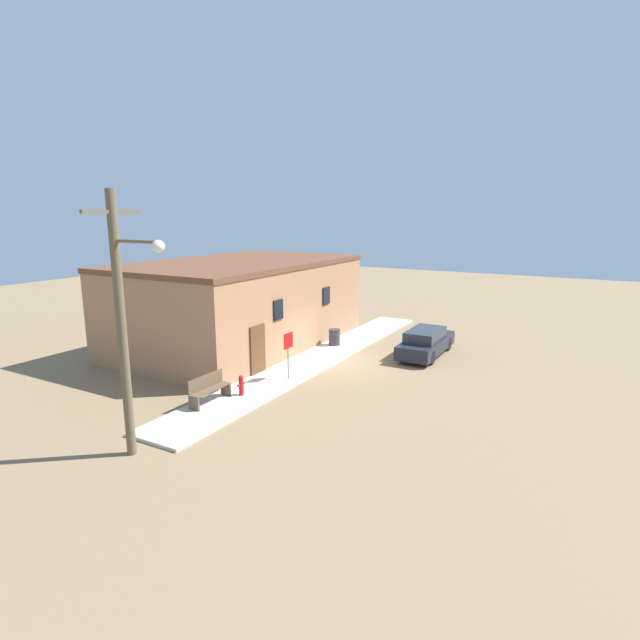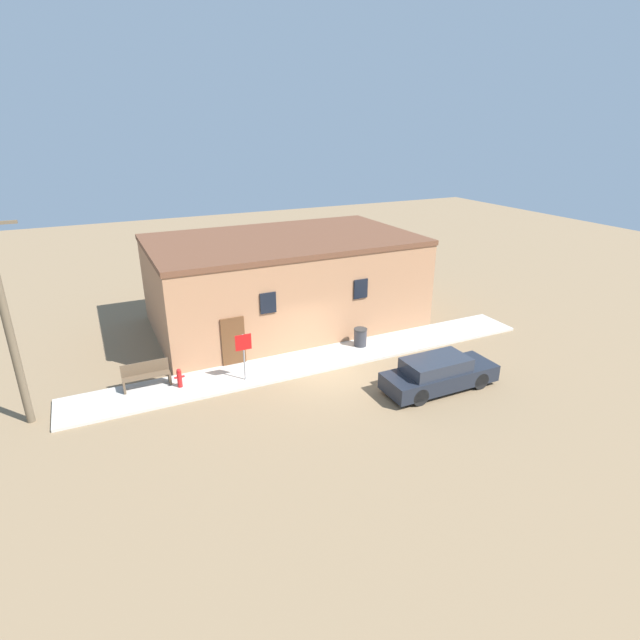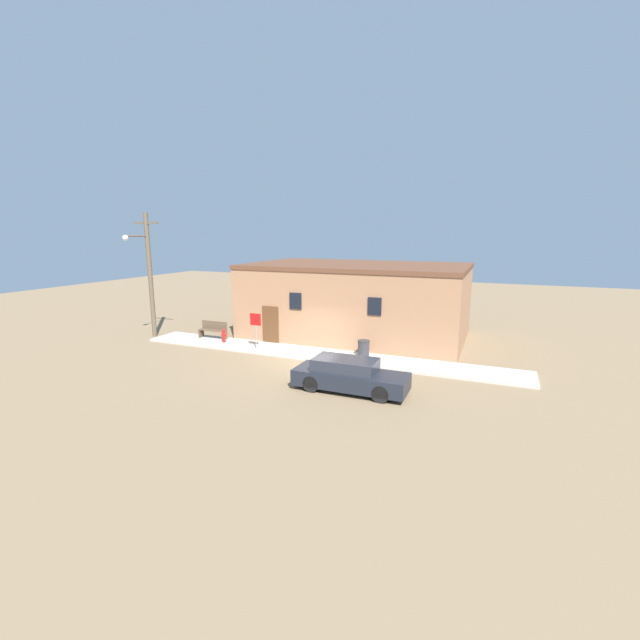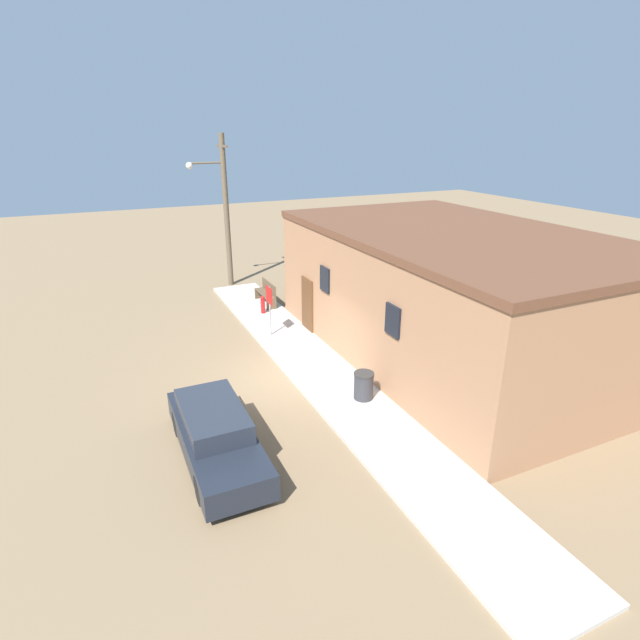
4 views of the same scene
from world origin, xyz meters
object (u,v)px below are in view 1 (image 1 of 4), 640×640
object	(u,v)px
fire_hydrant	(241,385)
trash_bin	(334,337)
parked_car	(426,342)
bench	(209,389)
utility_pole	(124,319)
stop_sign	(288,347)

from	to	relation	value
fire_hydrant	trash_bin	distance (m)	8.22
parked_car	bench	bearing A→B (deg)	154.69
bench	utility_pole	distance (m)	5.26
stop_sign	utility_pole	size ratio (longest dim) A/B	0.26
stop_sign	trash_bin	bearing A→B (deg)	8.77
utility_pole	parked_car	bearing A→B (deg)	-16.18
fire_hydrant	stop_sign	distance (m)	2.69
fire_hydrant	parked_car	world-z (taller)	parked_car
bench	parked_car	xyz separation A→B (m)	(10.17, -4.81, 0.03)
fire_hydrant	utility_pole	size ratio (longest dim) A/B	0.10
stop_sign	utility_pole	xyz separation A→B (m)	(-7.57, 0.38, 2.52)
fire_hydrant	stop_sign	bearing A→B (deg)	-12.02
utility_pole	parked_car	world-z (taller)	utility_pole
stop_sign	trash_bin	size ratio (longest dim) A/B	2.35
stop_sign	parked_car	world-z (taller)	stop_sign
trash_bin	parked_car	size ratio (longest dim) A/B	0.18
trash_bin	parked_car	world-z (taller)	parked_car
trash_bin	utility_pole	bearing A→B (deg)	-177.81
bench	utility_pole	size ratio (longest dim) A/B	0.24
stop_sign	fire_hydrant	bearing A→B (deg)	167.98
fire_hydrant	parked_car	size ratio (longest dim) A/B	0.17
parked_car	fire_hydrant	bearing A→B (deg)	154.82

